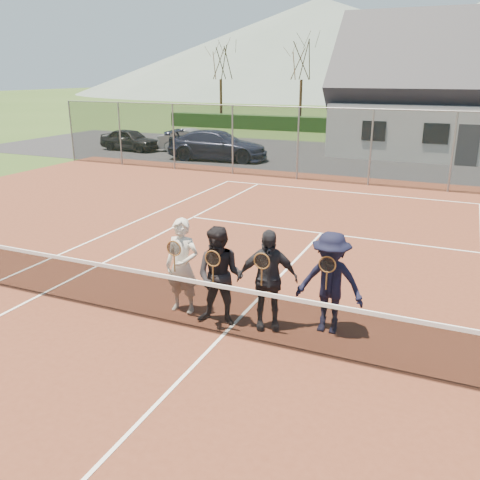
{
  "coord_description": "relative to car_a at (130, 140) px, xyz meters",
  "views": [
    {
      "loc": [
        3.4,
        -6.99,
        4.3
      ],
      "look_at": [
        -0.35,
        1.5,
        1.25
      ],
      "focal_mm": 38.0,
      "sensor_mm": 36.0,
      "label": 1
    }
  ],
  "objects": [
    {
      "name": "car_a",
      "position": [
        0.0,
        0.0,
        0.0
      ],
      "size": [
        3.78,
        1.76,
        1.25
      ],
      "primitive_type": "imported",
      "rotation": [
        0.0,
        0.0,
        1.49
      ],
      "color": "black",
      "rests_on": "ground"
    },
    {
      "name": "court_surface",
      "position": [
        14.57,
        -17.83,
        -0.62
      ],
      "size": [
        30.0,
        30.0,
        0.02
      ],
      "primitive_type": "cube",
      "color": "#562819",
      "rests_on": "ground"
    },
    {
      "name": "tree_a",
      "position": [
        -1.43,
        15.17,
        5.17
      ],
      "size": [
        3.2,
        3.2,
        7.77
      ],
      "color": "#372214",
      "rests_on": "ground"
    },
    {
      "name": "player_d",
      "position": [
        16.16,
        -16.93,
        0.29
      ],
      "size": [
        1.16,
        0.67,
        1.8
      ],
      "color": "black",
      "rests_on": "court_surface"
    },
    {
      "name": "tarmac_carpark",
      "position": [
        10.57,
        2.17,
        -0.62
      ],
      "size": [
        40.0,
        12.0,
        0.01
      ],
      "primitive_type": "cube",
      "color": "black",
      "rests_on": "ground"
    },
    {
      "name": "player_a",
      "position": [
        13.46,
        -17.25,
        0.3
      ],
      "size": [
        0.67,
        0.51,
        1.8
      ],
      "color": "beige",
      "rests_on": "court_surface"
    },
    {
      "name": "perimeter_fence",
      "position": [
        14.57,
        -4.33,
        0.9
      ],
      "size": [
        30.07,
        0.07,
        3.02
      ],
      "color": "slate",
      "rests_on": "ground"
    },
    {
      "name": "player_b",
      "position": [
        14.33,
        -17.43,
        0.29
      ],
      "size": [
        0.96,
        0.79,
        1.8
      ],
      "color": "black",
      "rests_on": "court_surface"
    },
    {
      "name": "player_c",
      "position": [
        15.13,
        -17.21,
        0.29
      ],
      "size": [
        1.14,
        0.83,
        1.8
      ],
      "color": "black",
      "rests_on": "court_surface"
    },
    {
      "name": "car_b",
      "position": [
        3.61,
        1.0,
        0.01
      ],
      "size": [
        4.02,
        1.87,
        1.27
      ],
      "primitive_type": "imported",
      "rotation": [
        0.0,
        0.0,
        1.71
      ],
      "color": "gray",
      "rests_on": "ground"
    },
    {
      "name": "tennis_net",
      "position": [
        14.57,
        -17.83,
        -0.09
      ],
      "size": [
        11.68,
        0.08,
        1.1
      ],
      "color": "slate",
      "rests_on": "ground"
    },
    {
      "name": "tree_b",
      "position": [
        5.57,
        15.17,
        5.17
      ],
      "size": [
        3.2,
        3.2,
        7.77
      ],
      "color": "#321D12",
      "rests_on": "ground"
    },
    {
      "name": "court_markings",
      "position": [
        14.57,
        -17.83,
        -0.6
      ],
      "size": [
        11.03,
        23.83,
        0.01
      ],
      "color": "white",
      "rests_on": "court_surface"
    },
    {
      "name": "hill_west",
      "position": [
        -10.43,
        77.17,
        8.37
      ],
      "size": [
        110.0,
        110.0,
        18.0
      ],
      "primitive_type": "cone",
      "color": "#516259",
      "rests_on": "ground"
    },
    {
      "name": "hedge_row",
      "position": [
        14.57,
        14.17,
        -0.08
      ],
      "size": [
        40.0,
        1.2,
        1.1
      ],
      "primitive_type": "cube",
      "color": "black",
      "rests_on": "ground"
    },
    {
      "name": "car_c",
      "position": [
        6.2,
        -1.03,
        0.13
      ],
      "size": [
        5.42,
        2.7,
        1.51
      ],
      "primitive_type": "imported",
      "rotation": [
        0.0,
        0.0,
        1.69
      ],
      "color": "#181C31",
      "rests_on": "ground"
    },
    {
      "name": "ground",
      "position": [
        14.57,
        2.17,
        -0.63
      ],
      "size": [
        220.0,
        220.0,
        0.0
      ],
      "primitive_type": "plane",
      "color": "#2C4518",
      "rests_on": "ground"
    },
    {
      "name": "tree_c",
      "position": [
        16.57,
        15.17,
        5.17
      ],
      "size": [
        3.2,
        3.2,
        7.77
      ],
      "color": "#3C2616",
      "rests_on": "ground"
    }
  ]
}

